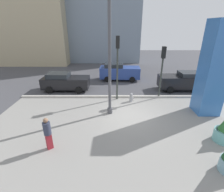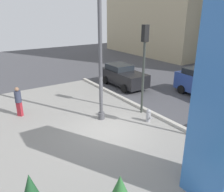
{
  "view_description": "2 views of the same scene",
  "coord_description": "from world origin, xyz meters",
  "px_view_note": "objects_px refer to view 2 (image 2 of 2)",
  "views": [
    {
      "loc": [
        -1.17,
        -10.18,
        5.73
      ],
      "look_at": [
        -1.2,
        0.26,
        1.34
      ],
      "focal_mm": 26.65,
      "sensor_mm": 36.0,
      "label": 1
    },
    {
      "loc": [
        8.73,
        -5.7,
        5.69
      ],
      "look_at": [
        -0.2,
        0.26,
        1.74
      ],
      "focal_mm": 36.52,
      "sensor_mm": 36.0,
      "label": 2
    }
  ],
  "objects_px": {
    "lamp_post": "(100,53)",
    "traffic_light_corner": "(144,57)",
    "car_curb_west": "(123,76)",
    "fire_hydrant": "(148,115)",
    "car_intersection": "(205,84)",
    "traffic_light_far_side": "(204,79)",
    "pedestrian_by_curb": "(18,100)"
  },
  "relations": [
    {
      "from": "lamp_post",
      "to": "fire_hydrant",
      "type": "xyz_separation_m",
      "value": [
        1.71,
        1.98,
        -3.35
      ]
    },
    {
      "from": "pedestrian_by_curb",
      "to": "lamp_post",
      "type": "bearing_deg",
      "value": 51.26
    },
    {
      "from": "fire_hydrant",
      "to": "car_curb_west",
      "type": "relative_size",
      "value": 0.17
    },
    {
      "from": "fire_hydrant",
      "to": "traffic_light_far_side",
      "type": "xyz_separation_m",
      "value": [
        2.49,
        0.83,
        2.55
      ]
    },
    {
      "from": "fire_hydrant",
      "to": "pedestrian_by_curb",
      "type": "distance_m",
      "value": 7.41
    },
    {
      "from": "car_curb_west",
      "to": "pedestrian_by_curb",
      "type": "height_order",
      "value": "pedestrian_by_curb"
    },
    {
      "from": "traffic_light_corner",
      "to": "pedestrian_by_curb",
      "type": "distance_m",
      "value": 7.54
    },
    {
      "from": "lamp_post",
      "to": "traffic_light_far_side",
      "type": "height_order",
      "value": "lamp_post"
    },
    {
      "from": "fire_hydrant",
      "to": "car_curb_west",
      "type": "xyz_separation_m",
      "value": [
        -6.05,
        2.72,
        0.49
      ]
    },
    {
      "from": "car_intersection",
      "to": "pedestrian_by_curb",
      "type": "bearing_deg",
      "value": -108.64
    },
    {
      "from": "traffic_light_far_side",
      "to": "pedestrian_by_curb",
      "type": "bearing_deg",
      "value": -137.73
    },
    {
      "from": "car_curb_west",
      "to": "traffic_light_corner",
      "type": "bearing_deg",
      "value": -24.32
    },
    {
      "from": "lamp_post",
      "to": "car_intersection",
      "type": "relative_size",
      "value": 1.68
    },
    {
      "from": "fire_hydrant",
      "to": "traffic_light_far_side",
      "type": "distance_m",
      "value": 3.66
    },
    {
      "from": "lamp_post",
      "to": "pedestrian_by_curb",
      "type": "bearing_deg",
      "value": -128.74
    },
    {
      "from": "traffic_light_corner",
      "to": "car_curb_west",
      "type": "xyz_separation_m",
      "value": [
        -4.91,
        2.22,
        -2.54
      ]
    },
    {
      "from": "lamp_post",
      "to": "fire_hydrant",
      "type": "height_order",
      "value": "lamp_post"
    },
    {
      "from": "traffic_light_corner",
      "to": "car_curb_west",
      "type": "bearing_deg",
      "value": 155.68
    },
    {
      "from": "traffic_light_far_side",
      "to": "car_intersection",
      "type": "relative_size",
      "value": 0.95
    },
    {
      "from": "lamp_post",
      "to": "traffic_light_corner",
      "type": "relative_size",
      "value": 1.5
    },
    {
      "from": "car_curb_west",
      "to": "pedestrian_by_curb",
      "type": "distance_m",
      "value": 8.53
    },
    {
      "from": "traffic_light_far_side",
      "to": "fire_hydrant",
      "type": "bearing_deg",
      "value": -161.55
    },
    {
      "from": "lamp_post",
      "to": "traffic_light_corner",
      "type": "distance_m",
      "value": 2.57
    },
    {
      "from": "lamp_post",
      "to": "traffic_light_far_side",
      "type": "bearing_deg",
      "value": 33.79
    },
    {
      "from": "lamp_post",
      "to": "pedestrian_by_curb",
      "type": "distance_m",
      "value": 5.5
    },
    {
      "from": "lamp_post",
      "to": "car_intersection",
      "type": "bearing_deg",
      "value": 83.13
    },
    {
      "from": "lamp_post",
      "to": "traffic_light_corner",
      "type": "height_order",
      "value": "lamp_post"
    },
    {
      "from": "traffic_light_corner",
      "to": "traffic_light_far_side",
      "type": "bearing_deg",
      "value": 5.13
    },
    {
      "from": "car_curb_west",
      "to": "car_intersection",
      "type": "height_order",
      "value": "car_intersection"
    },
    {
      "from": "traffic_light_far_side",
      "to": "car_curb_west",
      "type": "height_order",
      "value": "traffic_light_far_side"
    },
    {
      "from": "lamp_post",
      "to": "car_curb_west",
      "type": "relative_size",
      "value": 1.73
    },
    {
      "from": "traffic_light_far_side",
      "to": "traffic_light_corner",
      "type": "height_order",
      "value": "traffic_light_corner"
    }
  ]
}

